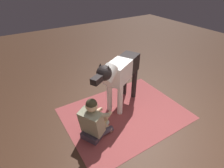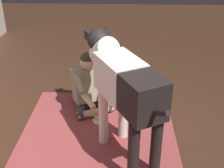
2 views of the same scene
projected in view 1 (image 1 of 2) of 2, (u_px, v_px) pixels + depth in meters
name	position (u px, v px, depth m)	size (l,w,h in m)	color
ground_plane	(127.00, 113.00, 3.89)	(14.86, 14.86, 0.00)	#412719
area_rug	(125.00, 113.00, 3.87)	(2.48, 1.90, 0.01)	#994041
person_sitting_on_floor	(93.00, 121.00, 3.20)	(0.71, 0.63, 0.83)	#423845
large_dog	(120.00, 73.00, 3.64)	(1.56, 0.91, 1.29)	white
hot_dog_on_plate	(104.00, 122.00, 3.63)	(0.20, 0.20, 0.06)	white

